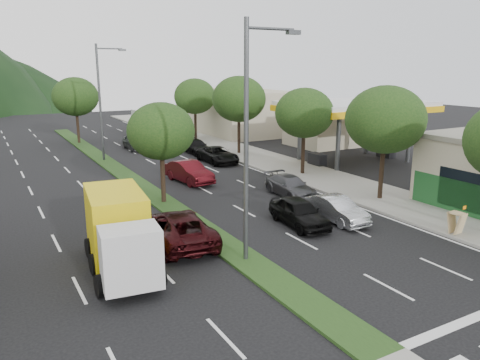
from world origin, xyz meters
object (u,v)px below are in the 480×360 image
car_queue_b (290,186)px  a_frame_sign (457,221)px  streetlight_near (251,132)px  car_queue_a (299,212)px  car_queue_c (189,172)px  tree_r_d (239,99)px  car_queue_e (135,142)px  tree_r_e (195,96)px  motorhome (159,127)px  suv_maroon (179,228)px  tree_r_b (385,120)px  streetlight_mid (102,97)px  car_queue_d (218,155)px  sedan_silver (337,209)px  tree_med_far (75,97)px  tree_med_near (161,131)px  car_queue_f (196,147)px  box_truck (119,234)px  tree_r_c (304,113)px

car_queue_b → a_frame_sign: a_frame_sign is taller
streetlight_near → car_queue_b: (7.54, 7.62, -4.94)m
car_queue_a → car_queue_c: size_ratio=0.92×
tree_r_d → car_queue_e: 11.62m
tree_r_e → motorhome: 5.73m
suv_maroon → car_queue_e: size_ratio=1.25×
a_frame_sign → tree_r_b: bearing=73.8°
streetlight_mid → car_queue_d: size_ratio=2.04×
car_queue_b → car_queue_e: bearing=102.2°
streetlight_near → car_queue_b: size_ratio=2.26×
suv_maroon → car_queue_b: 10.39m
sedan_silver → suv_maroon: suv_maroon is taller
tree_med_far → car_queue_e: 8.90m
streetlight_mid → sedan_silver: bearing=-73.5°
tree_med_near → car_queue_e: (4.23, 19.43, -3.67)m
streetlight_mid → car_queue_c: size_ratio=2.16×
tree_r_d → streetlight_mid: size_ratio=0.72×
car_queue_a → car_queue_f: bearing=85.2°
tree_r_e → car_queue_a: bearing=-103.9°
tree_r_b → sedan_silver: bearing=-160.4°
tree_r_e → streetlight_mid: bearing=-149.3°
car_queue_f → car_queue_b: bearing=-92.6°
tree_r_d → a_frame_sign: size_ratio=4.93×
car_queue_e → box_truck: (-9.08, -27.41, 0.71)m
car_queue_b → a_frame_sign: 10.47m
tree_r_b → car_queue_d: (-3.55, 15.43, -4.35)m
suv_maroon → car_queue_d: bearing=-115.8°
tree_r_b → sedan_silver: tree_r_b is taller
tree_r_d → a_frame_sign: (-1.50, -24.47, -4.39)m
tree_med_far → streetlight_near: streetlight_near is taller
streetlight_mid → car_queue_b: size_ratio=2.26×
streetlight_near → car_queue_a: 7.15m
tree_r_c → sedan_silver: bearing=-117.3°
suv_maroon → sedan_silver: bearing=179.0°
car_queue_e → box_truck: 28.88m
sedan_silver → car_queue_b: 5.48m
suv_maroon → car_queue_e: suv_maroon is taller
box_truck → motorhome: bearing=-105.8°
tree_r_b → car_queue_a: size_ratio=1.63×
car_queue_d → suv_maroon: bearing=-121.6°
streetlight_near → a_frame_sign: bearing=-13.5°
box_truck → car_queue_b: bearing=-149.1°
streetlight_near → car_queue_e: bearing=82.2°
tree_med_far → streetlight_mid: size_ratio=0.69×
tree_med_near → suv_maroon: (-1.72, -6.67, -3.65)m
streetlight_mid → car_queue_c: bearing=-73.2°
car_queue_d → tree_r_b: bearing=-76.4°
tree_r_e → streetlight_near: streetlight_near is taller
suv_maroon → car_queue_c: bearing=-109.2°
tree_r_b → tree_r_c: size_ratio=1.07×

